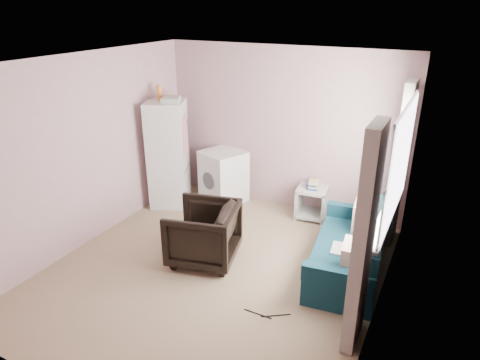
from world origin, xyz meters
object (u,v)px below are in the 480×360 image
object	(u,v)px
side_table	(312,200)
washing_machine	(223,175)
armchair	(203,231)
sofa	(351,254)
fridge	(168,154)

from	to	relation	value
side_table	washing_machine	bearing A→B (deg)	-176.48
armchair	washing_machine	size ratio (longest dim) A/B	0.97
armchair	sofa	size ratio (longest dim) A/B	0.47
armchair	side_table	distance (m)	1.94
armchair	fridge	size ratio (longest dim) A/B	0.43
fridge	washing_machine	distance (m)	0.95
washing_machine	sofa	distance (m)	2.62
armchair	side_table	size ratio (longest dim) A/B	1.37
fridge	sofa	distance (m)	3.21
side_table	sofa	xyz separation A→B (m)	(0.88, -1.20, -0.01)
fridge	sofa	size ratio (longest dim) A/B	1.09
armchair	washing_machine	world-z (taller)	washing_machine
fridge	sofa	xyz separation A→B (m)	(3.09, -0.63, -0.58)
armchair	sofa	xyz separation A→B (m)	(1.74, 0.55, -0.14)
armchair	fridge	xyz separation A→B (m)	(-1.35, 1.18, 0.44)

